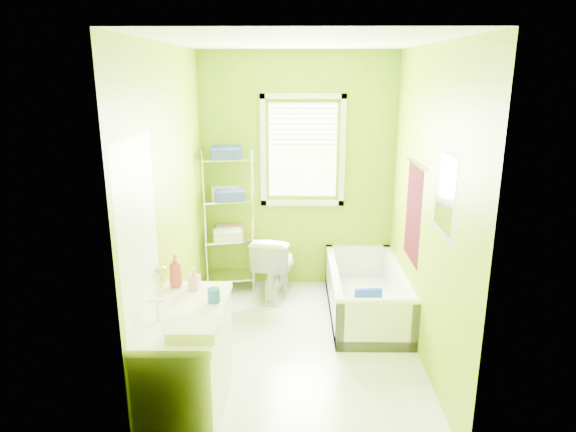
{
  "coord_description": "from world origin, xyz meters",
  "views": [
    {
      "loc": [
        -0.04,
        -4.12,
        2.39
      ],
      "look_at": [
        -0.1,
        0.25,
        1.15
      ],
      "focal_mm": 32.0,
      "sensor_mm": 36.0,
      "label": 1
    }
  ],
  "objects_px": {
    "bathtub": "(366,300)",
    "wire_shelf_unit": "(229,204)",
    "vanity": "(188,358)",
    "toilet": "(275,265)"
  },
  "relations": [
    {
      "from": "vanity",
      "to": "wire_shelf_unit",
      "type": "relative_size",
      "value": 0.65
    },
    {
      "from": "bathtub",
      "to": "toilet",
      "type": "distance_m",
      "value": 1.05
    },
    {
      "from": "toilet",
      "to": "wire_shelf_unit",
      "type": "relative_size",
      "value": 0.44
    },
    {
      "from": "wire_shelf_unit",
      "to": "toilet",
      "type": "bearing_deg",
      "value": -21.64
    },
    {
      "from": "bathtub",
      "to": "wire_shelf_unit",
      "type": "distance_m",
      "value": 1.78
    },
    {
      "from": "toilet",
      "to": "wire_shelf_unit",
      "type": "xyz_separation_m",
      "value": [
        -0.51,
        0.2,
        0.63
      ]
    },
    {
      "from": "bathtub",
      "to": "toilet",
      "type": "relative_size",
      "value": 2.17
    },
    {
      "from": "bathtub",
      "to": "vanity",
      "type": "height_order",
      "value": "vanity"
    },
    {
      "from": "toilet",
      "to": "bathtub",
      "type": "bearing_deg",
      "value": 166.08
    },
    {
      "from": "bathtub",
      "to": "wire_shelf_unit",
      "type": "relative_size",
      "value": 0.96
    }
  ]
}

